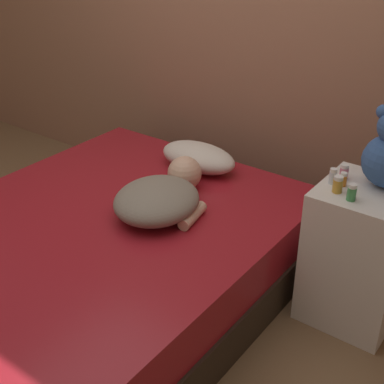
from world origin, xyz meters
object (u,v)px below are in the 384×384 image
pillow (198,157)px  bottle_pink (344,172)px  person_lying (162,196)px  bottle_amber (338,184)px  bottle_clear (333,176)px  bottle_orange (343,179)px  bottle_green (352,192)px

pillow → bottle_pink: bearing=-5.7°
person_lying → bottle_amber: bottle_amber is taller
bottle_pink → person_lying: bearing=-151.9°
bottle_clear → pillow: bearing=169.1°
person_lying → bottle_clear: bottle_clear is taller
bottle_orange → bottle_clear: bottle_clear is taller
pillow → bottle_amber: size_ratio=6.12×
bottle_amber → bottle_orange: bearing=93.6°
bottle_amber → bottle_pink: bearing=101.7°
bottle_pink → bottle_clear: size_ratio=0.95×
pillow → bottle_pink: bottle_pink is taller
pillow → bottle_orange: bearing=-9.8°
person_lying → bottle_pink: bottle_pink is taller
person_lying → bottle_green: size_ratio=8.68×
bottle_orange → bottle_green: bearing=-52.5°
bottle_green → bottle_amber: bearing=156.9°
person_lying → bottle_green: bottle_green is taller
bottle_amber → bottle_pink: 0.15m
bottle_clear → bottle_orange: bearing=11.6°
bottle_green → bottle_orange: bearing=127.5°
pillow → person_lying: (0.14, -0.51, 0.01)m
bottle_green → bottle_orange: 0.14m
pillow → bottle_green: size_ratio=6.20×
bottle_green → person_lying: bearing=-165.1°
person_lying → bottle_amber: 0.87m
bottle_amber → bottle_orange: 0.08m
pillow → bottle_orange: bottle_orange is taller
pillow → bottle_orange: 0.98m
bottle_clear → bottle_pink: bearing=74.8°
bottle_amber → bottle_pink: (-0.03, 0.15, -0.00)m
bottle_pink → bottle_clear: (-0.02, -0.08, 0.00)m
bottle_green → pillow: bearing=165.2°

